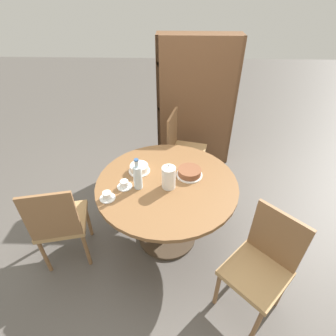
{
  "coord_description": "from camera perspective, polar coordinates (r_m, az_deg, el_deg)",
  "views": [
    {
      "loc": [
        0.07,
        -1.77,
        2.24
      ],
      "look_at": [
        0.0,
        0.3,
        0.67
      ],
      "focal_mm": 28.0,
      "sensor_mm": 36.0,
      "label": 1
    }
  ],
  "objects": [
    {
      "name": "ground_plane",
      "position": [
        2.85,
        -0.2,
        -14.55
      ],
      "size": [
        14.0,
        14.0,
        0.0
      ],
      "primitive_type": "plane",
      "color": "#56514C"
    },
    {
      "name": "dining_table",
      "position": [
        2.43,
        -0.23,
        -6.04
      ],
      "size": [
        1.26,
        1.26,
        0.74
      ],
      "color": "#473828",
      "rests_on": "ground_plane"
    },
    {
      "name": "chair_a",
      "position": [
        3.23,
        3.16,
        4.45
      ],
      "size": [
        0.51,
        0.51,
        0.94
      ],
      "rotation": [
        0.0,
        0.0,
        1.34
      ],
      "color": "olive",
      "rests_on": "ground_plane"
    },
    {
      "name": "chair_b",
      "position": [
        2.5,
        -22.51,
        -10.77
      ],
      "size": [
        0.5,
        0.5,
        0.94
      ],
      "rotation": [
        0.0,
        0.0,
        3.36
      ],
      "color": "olive",
      "rests_on": "ground_plane"
    },
    {
      "name": "chair_c",
      "position": [
        2.18,
        19.7,
        -19.07
      ],
      "size": [
        0.59,
        0.59,
        0.94
      ],
      "rotation": [
        0.0,
        0.0,
        5.5
      ],
      "color": "olive",
      "rests_on": "ground_plane"
    },
    {
      "name": "bookshelf",
      "position": [
        3.55,
        5.88,
        12.86
      ],
      "size": [
        1.0,
        0.28,
        1.68
      ],
      "rotation": [
        0.0,
        0.0,
        3.14
      ],
      "color": "brown",
      "rests_on": "ground_plane"
    },
    {
      "name": "coffee_pot",
      "position": [
        2.2,
        0.15,
        -1.9
      ],
      "size": [
        0.12,
        0.12,
        0.24
      ],
      "color": "white",
      "rests_on": "dining_table"
    },
    {
      "name": "water_bottle",
      "position": [
        2.21,
        -6.62,
        -1.81
      ],
      "size": [
        0.07,
        0.07,
        0.29
      ],
      "color": "silver",
      "rests_on": "dining_table"
    },
    {
      "name": "cake_main",
      "position": [
        2.38,
        4.7,
        -0.97
      ],
      "size": [
        0.24,
        0.24,
        0.07
      ],
      "color": "white",
      "rests_on": "dining_table"
    },
    {
      "name": "cake_second",
      "position": [
        2.44,
        -6.29,
        -0.09
      ],
      "size": [
        0.2,
        0.2,
        0.07
      ],
      "color": "white",
      "rests_on": "dining_table"
    },
    {
      "name": "cup_a",
      "position": [
        2.2,
        -13.1,
        -5.97
      ],
      "size": [
        0.13,
        0.13,
        0.07
      ],
      "color": "silver",
      "rests_on": "dining_table"
    },
    {
      "name": "cup_b",
      "position": [
        2.29,
        -9.46,
        -3.58
      ],
      "size": [
        0.13,
        0.13,
        0.07
      ],
      "color": "silver",
      "rests_on": "dining_table"
    }
  ]
}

